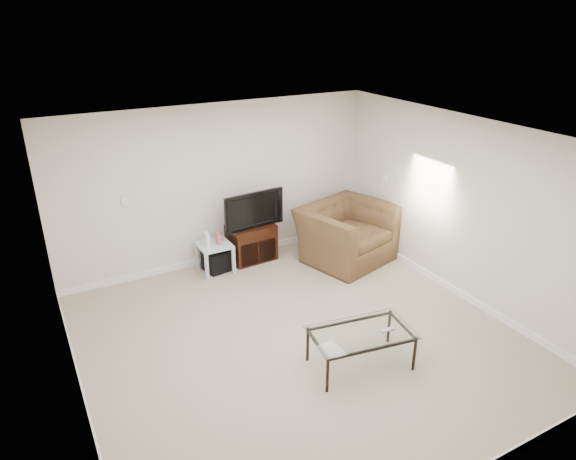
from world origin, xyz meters
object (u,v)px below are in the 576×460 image
tv_stand (251,242)px  television (251,208)px  side_table (215,257)px  coffee_table (360,349)px  recliner (347,224)px  subwoofer (217,260)px

tv_stand → television: size_ratio=0.76×
side_table → coffee_table: side_table is taller
tv_stand → side_table: (-0.66, -0.11, -0.07)m
television → coffee_table: size_ratio=0.83×
side_table → recliner: recliner is taller
subwoofer → recliner: recliner is taller
side_table → coffee_table: size_ratio=0.42×
tv_stand → coffee_table: (-0.07, -3.04, -0.07)m
subwoofer → coffee_table: size_ratio=0.31×
television → side_table: size_ratio=1.97×
recliner → tv_stand: bearing=136.3°
subwoofer → recliner: 2.12m
recliner → coffee_table: (-1.41, -2.32, -0.38)m
tv_stand → coffee_table: 3.05m
recliner → coffee_table: 2.74m
side_table → coffee_table: (0.60, -2.93, -0.01)m
subwoofer → tv_stand: bearing=8.3°
subwoofer → coffee_table: coffee_table is taller
subwoofer → coffee_table: (0.57, -2.95, 0.06)m
subwoofer → recliner: (1.98, -0.63, 0.44)m
side_table → subwoofer: (0.03, 0.02, -0.07)m
recliner → subwoofer: bearing=146.9°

